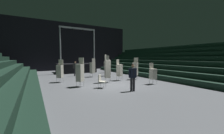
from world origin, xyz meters
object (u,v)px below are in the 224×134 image
(chair_stack_front_left, at_px, (80,72))
(chair_stack_rear_centre, at_px, (135,69))
(chair_stack_mid_centre, at_px, (106,65))
(chair_stack_aisle_left, at_px, (153,74))
(chair_stack_front_right, at_px, (108,66))
(crew_worker_near_stage, at_px, (75,68))
(stage_riser, at_px, (76,67))
(chair_stack_mid_left, at_px, (60,71))
(chair_stack_mid_right, at_px, (93,68))
(man_with_tie, at_px, (133,76))
(chair_stack_rear_right, at_px, (119,70))
(chair_stack_rear_left, at_px, (108,69))
(loose_chair_near_man, at_px, (101,80))

(chair_stack_front_left, height_order, chair_stack_rear_centre, same)
(chair_stack_mid_centre, bearing_deg, chair_stack_aisle_left, -82.45)
(chair_stack_front_right, height_order, crew_worker_near_stage, chair_stack_front_right)
(stage_riser, relative_size, crew_worker_near_stage, 3.53)
(chair_stack_mid_left, bearing_deg, crew_worker_near_stage, -84.45)
(chair_stack_aisle_left, bearing_deg, chair_stack_mid_right, -66.65)
(man_with_tie, distance_m, chair_stack_mid_right, 7.30)
(chair_stack_front_right, distance_m, chair_stack_rear_right, 3.42)
(stage_riser, height_order, crew_worker_near_stage, stage_riser)
(chair_stack_mid_left, distance_m, chair_stack_rear_centre, 6.93)
(chair_stack_mid_centre, distance_m, crew_worker_near_stage, 4.68)
(chair_stack_mid_right, distance_m, crew_worker_near_stage, 2.26)
(chair_stack_mid_centre, xyz_separation_m, chair_stack_rear_left, (-3.26, -6.68, 0.17))
(loose_chair_near_man, bearing_deg, chair_stack_rear_right, 174.27)
(chair_stack_rear_right, xyz_separation_m, crew_worker_near_stage, (-2.73, 5.17, -0.01))
(stage_riser, distance_m, chair_stack_rear_left, 9.56)
(chair_stack_front_left, distance_m, chair_stack_rear_left, 2.60)
(chair_stack_rear_right, height_order, crew_worker_near_stage, chair_stack_rear_right)
(stage_riser, bearing_deg, chair_stack_mid_centre, -39.80)
(chair_stack_mid_centre, bearing_deg, stage_riser, 150.47)
(chair_stack_mid_right, bearing_deg, loose_chair_near_man, -122.86)
(chair_stack_mid_right, bearing_deg, chair_stack_front_right, -19.26)
(loose_chair_near_man, bearing_deg, chair_stack_front_left, -84.87)
(man_with_tie, height_order, chair_stack_mid_right, chair_stack_mid_right)
(stage_riser, relative_size, chair_stack_mid_left, 3.11)
(chair_stack_rear_centre, bearing_deg, chair_stack_rear_right, 48.21)
(stage_riser, relative_size, chair_stack_mid_centre, 2.98)
(chair_stack_mid_right, bearing_deg, chair_stack_rear_centre, -68.66)
(chair_stack_mid_right, height_order, chair_stack_aisle_left, chair_stack_mid_right)
(chair_stack_mid_left, bearing_deg, chair_stack_rear_right, -160.69)
(chair_stack_front_left, bearing_deg, chair_stack_rear_right, -114.50)
(chair_stack_front_right, relative_size, crew_worker_near_stage, 1.38)
(chair_stack_front_right, height_order, chair_stack_rear_centre, chair_stack_front_right)
(chair_stack_rear_left, bearing_deg, man_with_tie, 13.70)
(chair_stack_front_left, distance_m, chair_stack_rear_centre, 5.70)
(chair_stack_mid_right, distance_m, chair_stack_rear_right, 3.67)
(chair_stack_mid_right, xyz_separation_m, crew_worker_near_stage, (-1.43, 1.74, -0.05))
(man_with_tie, relative_size, chair_stack_front_right, 0.73)
(chair_stack_mid_left, bearing_deg, chair_stack_rear_centre, -158.29)
(chair_stack_mid_left, bearing_deg, chair_stack_aisle_left, -177.09)
(crew_worker_near_stage, distance_m, loose_chair_near_man, 7.20)
(chair_stack_front_right, bearing_deg, chair_stack_rear_left, -72.45)
(chair_stack_front_right, height_order, loose_chair_near_man, chair_stack_front_right)
(chair_stack_front_right, distance_m, chair_stack_mid_right, 1.86)
(chair_stack_front_left, xyz_separation_m, chair_stack_mid_centre, (5.81, 7.19, -0.04))
(stage_riser, bearing_deg, loose_chair_near_man, -96.06)
(chair_stack_front_right, distance_m, chair_stack_mid_centre, 3.20)
(chair_stack_mid_centre, height_order, chair_stack_aisle_left, chair_stack_mid_centre)
(chair_stack_mid_centre, height_order, chair_stack_rear_right, chair_stack_mid_centre)
(man_with_tie, height_order, chair_stack_mid_left, chair_stack_mid_left)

